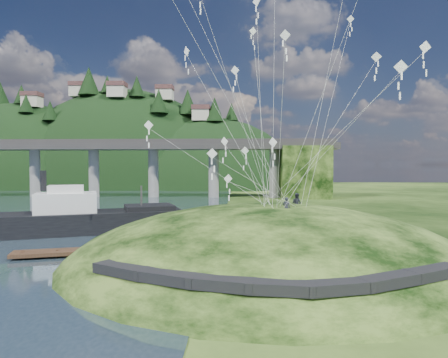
{
  "coord_description": "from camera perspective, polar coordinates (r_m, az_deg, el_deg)",
  "views": [
    {
      "loc": [
        5.38,
        -31.64,
        8.34
      ],
      "look_at": [
        4.0,
        6.0,
        7.0
      ],
      "focal_mm": 32.0,
      "sensor_mm": 36.0,
      "label": 1
    }
  ],
  "objects": [
    {
      "name": "footpath",
      "position": [
        22.86,
        7.46,
        -13.86
      ],
      "size": [
        22.29,
        5.84,
        0.83
      ],
      "color": "black",
      "rests_on": "ground"
    },
    {
      "name": "far_ridge",
      "position": [
        162.18,
        -15.51,
        -3.62
      ],
      "size": [
        153.0,
        70.0,
        94.5
      ],
      "color": "black",
      "rests_on": "ground"
    },
    {
      "name": "grass_hill",
      "position": [
        35.14,
        6.49,
        -14.23
      ],
      "size": [
        36.0,
        32.0,
        13.0
      ],
      "color": "black",
      "rests_on": "ground"
    },
    {
      "name": "wooden_dock",
      "position": [
        39.32,
        -18.51,
        -9.69
      ],
      "size": [
        13.51,
        5.81,
        0.96
      ],
      "color": "#342115",
      "rests_on": "ground"
    },
    {
      "name": "ground",
      "position": [
        33.16,
        -7.49,
        -12.55
      ],
      "size": [
        320.0,
        320.0,
        0.0
      ],
      "primitive_type": "plane",
      "color": "black",
      "rests_on": "ground"
    },
    {
      "name": "kite_flyers",
      "position": [
        34.89,
        10.0,
        -2.12
      ],
      "size": [
        2.3,
        4.74,
        1.9
      ],
      "color": "#252732",
      "rests_on": "ground"
    },
    {
      "name": "kite_swarm",
      "position": [
        33.99,
        6.28,
        17.56
      ],
      "size": [
        21.48,
        13.87,
        21.68
      ],
      "color": "white",
      "rests_on": "ground"
    },
    {
      "name": "bridge",
      "position": [
        106.58,
        -15.3,
        2.7
      ],
      "size": [
        160.0,
        11.0,
        15.0
      ],
      "color": "#2D2B2B",
      "rests_on": "ground"
    },
    {
      "name": "work_barge",
      "position": [
        51.93,
        -18.72,
        -5.17
      ],
      "size": [
        22.58,
        13.37,
        7.66
      ],
      "color": "black",
      "rests_on": "ground"
    }
  ]
}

